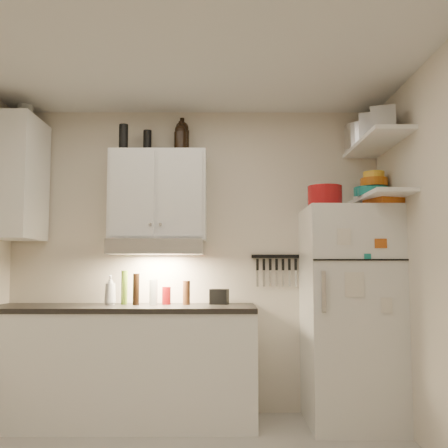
{
  "coord_description": "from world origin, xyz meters",
  "views": [
    {
      "loc": [
        0.24,
        -2.83,
        1.22
      ],
      "look_at": [
        0.25,
        0.9,
        1.55
      ],
      "focal_mm": 40.0,
      "sensor_mm": 36.0,
      "label": 1
    }
  ],
  "objects": [
    {
      "name": "ceiling",
      "position": [
        0.0,
        0.0,
        2.61
      ],
      "size": [
        3.2,
        3.0,
        0.02
      ],
      "primitive_type": "cube",
      "color": "silver",
      "rests_on": "ground"
    },
    {
      "name": "back_wall",
      "position": [
        0.0,
        1.51,
        1.3
      ],
      "size": [
        3.2,
        0.02,
        2.6
      ],
      "primitive_type": "cube",
      "color": "beige",
      "rests_on": "ground"
    },
    {
      "name": "base_cabinet",
      "position": [
        -0.55,
        1.2,
        0.44
      ],
      "size": [
        2.1,
        0.6,
        0.88
      ],
      "primitive_type": "cube",
      "color": "white",
      "rests_on": "floor"
    },
    {
      "name": "countertop",
      "position": [
        -0.55,
        1.2,
        0.9
      ],
      "size": [
        2.1,
        0.62,
        0.04
      ],
      "primitive_type": "cube",
      "color": "black",
      "rests_on": "base_cabinet"
    },
    {
      "name": "upper_cabinet",
      "position": [
        -0.3,
        1.33,
        1.83
      ],
      "size": [
        0.8,
        0.33,
        0.75
      ],
      "primitive_type": "cube",
      "color": "white",
      "rests_on": "back_wall"
    },
    {
      "name": "side_cabinet",
      "position": [
        -1.44,
        1.2,
        1.95
      ],
      "size": [
        0.33,
        0.55,
        1.0
      ],
      "primitive_type": "cube",
      "color": "white",
      "rests_on": "left_wall"
    },
    {
      "name": "range_hood",
      "position": [
        -0.3,
        1.27,
        1.39
      ],
      "size": [
        0.76,
        0.46,
        0.12
      ],
      "primitive_type": "cube",
      "color": "silver",
      "rests_on": "back_wall"
    },
    {
      "name": "fridge",
      "position": [
        1.25,
        1.16,
        0.85
      ],
      "size": [
        0.7,
        0.68,
        1.7
      ],
      "primitive_type": "cube",
      "color": "white",
      "rests_on": "floor"
    },
    {
      "name": "shelf_hi",
      "position": [
        1.45,
        1.02,
        2.2
      ],
      "size": [
        0.3,
        0.95,
        0.03
      ],
      "primitive_type": "cube",
      "color": "white",
      "rests_on": "right_wall"
    },
    {
      "name": "shelf_lo",
      "position": [
        1.45,
        1.02,
        1.76
      ],
      "size": [
        0.3,
        0.95,
        0.03
      ],
      "primitive_type": "cube",
      "color": "white",
      "rests_on": "right_wall"
    },
    {
      "name": "knife_strip",
      "position": [
        0.7,
        1.49,
        1.32
      ],
      "size": [
        0.42,
        0.02,
        0.03
      ],
      "primitive_type": "cube",
      "color": "black",
      "rests_on": "back_wall"
    },
    {
      "name": "dutch_oven",
      "position": [
        1.03,
        1.0,
        1.78
      ],
      "size": [
        0.34,
        0.34,
        0.15
      ],
      "primitive_type": "cylinder",
      "rotation": [
        0.0,
        0.0,
        0.33
      ],
      "color": "maroon",
      "rests_on": "fridge"
    },
    {
      "name": "book_stack",
      "position": [
        1.47,
        0.93,
        1.74
      ],
      "size": [
        0.27,
        0.3,
        0.08
      ],
      "primitive_type": "cube",
      "rotation": [
        0.0,
        0.0,
        0.32
      ],
      "color": "#BC5517",
      "rests_on": "fridge"
    },
    {
      "name": "spice_jar",
      "position": [
        1.33,
        1.17,
        1.75
      ],
      "size": [
        0.08,
        0.08,
        0.1
      ],
      "primitive_type": "cylinder",
      "rotation": [
        0.0,
        0.0,
        0.43
      ],
      "color": "silver",
      "rests_on": "fridge"
    },
    {
      "name": "stock_pot",
      "position": [
        1.43,
        1.32,
        2.32
      ],
      "size": [
        0.33,
        0.33,
        0.21
      ],
      "primitive_type": "cylinder",
      "rotation": [
        0.0,
        0.0,
        0.12
      ],
      "color": "silver",
      "rests_on": "shelf_hi"
    },
    {
      "name": "tin_a",
      "position": [
        1.42,
        1.0,
        2.32
      ],
      "size": [
        0.25,
        0.24,
        0.2
      ],
      "primitive_type": "cube",
      "rotation": [
        0.0,
        0.0,
        -0.34
      ],
      "color": "#AAAAAD",
      "rests_on": "shelf_hi"
    },
    {
      "name": "tin_b",
      "position": [
        1.42,
        0.76,
        2.3
      ],
      "size": [
        0.22,
        0.22,
        0.18
      ],
      "primitive_type": "cube",
      "rotation": [
        0.0,
        0.0,
        -0.31
      ],
      "color": "#AAAAAD",
      "rests_on": "shelf_hi"
    },
    {
      "name": "bowl_teal",
      "position": [
        1.46,
        1.25,
        1.83
      ],
      "size": [
        0.27,
        0.27,
        0.11
      ],
      "primitive_type": "cylinder",
      "color": "#177F78",
      "rests_on": "shelf_lo"
    },
    {
      "name": "bowl_orange",
      "position": [
        1.48,
        1.19,
        1.92
      ],
      "size": [
        0.22,
        0.22,
        0.07
      ],
      "primitive_type": "cylinder",
      "color": "#C96012",
      "rests_on": "bowl_teal"
    },
    {
      "name": "bowl_yellow",
      "position": [
        1.48,
        1.19,
        1.98
      ],
      "size": [
        0.17,
        0.17,
        0.05
      ],
      "primitive_type": "cylinder",
      "color": "gold",
      "rests_on": "bowl_orange"
    },
    {
      "name": "plates",
      "position": [
        1.4,
        0.97,
        1.8
      ],
      "size": [
        0.27,
        0.27,
        0.06
      ],
      "primitive_type": "cylinder",
      "rotation": [
        0.0,
        0.0,
        -0.14
      ],
      "color": "#177F78",
      "rests_on": "shelf_lo"
    },
    {
      "name": "growler_a",
      "position": [
        -0.12,
        1.35,
        2.33
      ],
      "size": [
        0.11,
        0.11,
        0.25
      ],
      "primitive_type": null,
      "rotation": [
        0.0,
        0.0,
        0.01
      ],
      "color": "black",
      "rests_on": "upper_cabinet"
    },
    {
      "name": "growler_b",
      "position": [
        -0.11,
        1.41,
        2.35
      ],
      "size": [
        0.14,
        0.14,
        0.3
      ],
      "primitive_type": null,
      "rotation": [
        0.0,
        0.0,
        -0.09
      ],
      "color": "black",
      "rests_on": "upper_cabinet"
    },
    {
      "name": "thermos_a",
      "position": [
        -0.41,
        1.39,
        2.3
      ],
      "size": [
        0.09,
        0.09,
        0.21
      ],
      "primitive_type": "cylinder",
      "rotation": [
        0.0,
        0.0,
        0.24
      ],
      "color": "black",
      "rests_on": "upper_cabinet"
    },
    {
      "name": "thermos_b",
      "position": [
        -0.59,
        1.26,
        2.31
      ],
      "size": [
        0.09,
        0.09,
        0.22
      ],
      "primitive_type": "cylinder",
      "rotation": [
        0.0,
        0.0,
        -0.16
      ],
      "color": "black",
      "rests_on": "upper_cabinet"
    },
    {
      "name": "side_jar",
      "position": [
        -1.44,
        1.3,
        2.54
      ],
      "size": [
        0.16,
        0.16,
        0.17
      ],
      "primitive_type": "cylinder",
      "rotation": [
        0.0,
        0.0,
        0.3
      ],
      "color": "silver",
      "rests_on": "side_cabinet"
    },
    {
      "name": "soap_bottle",
      "position": [
        -0.68,
        1.28,
        1.06
      ],
      "size": [
        0.11,
        0.11,
        0.27
      ],
      "primitive_type": "imported",
      "rotation": [
        0.0,
        0.0,
        -0.08
      ],
      "color": "white",
      "rests_on": "countertop"
    },
    {
      "name": "pepper_mill",
      "position": [
        -0.06,
        1.29,
        1.02
      ],
      "size": [
        0.07,
        0.07,
        0.19
      ],
      "primitive_type": "cylinder",
      "rotation": [
        0.0,
        0.0,
        0.14
      ],
      "color": "brown",
      "rests_on": "countertop"
    },
    {
      "name": "oil_bottle",
      "position": [
        -0.57,
        1.33,
        1.06
      ],
      "size": [
        0.07,
        0.07,
        0.28
      ],
      "primitive_type": "cylinder",
      "rotation": [
        0.0,
        0.0,
        0.27
      ],
      "color": "#50711C",
      "rests_on": "countertop"
    },
    {
      "name": "vinegar_bottle",
      "position": [
        -0.46,
        1.25,
        1.05
      ],
      "size": [
        0.07,
        0.07,
        0.26
      ],
      "primitive_type": "cylinder",
      "rotation": [
        0.0,
        0.0,
        -0.26
      ],
      "color": "black",
      "rests_on": "countertop"
    },
    {
      "name": "clear_bottle",
      "position": [
        -0.33,
        1.3,
        1.02
      ],
      "size": [
        0.08,
        0.08,
        0.2
      ],
      "primitive_type": "cylinder",
      "rotation": [
        0.0,
        0.0,
        -0.25
      ],
      "color": "silver",
      "rests_on": "countertop"
    },
    {
      "name": "red_jar",
      "position": [
        -0.23,
        1.32,
        0.99
      ],
      "size": [
        0.09,
        0.09,
        0.15
      ],
      "primitive_type": "cylinder",
      "rotation": [
        0.0,
        0.0,
        0.33
      ],
      "color": "maroon",
      "rests_on": "countertop"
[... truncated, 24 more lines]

